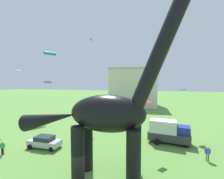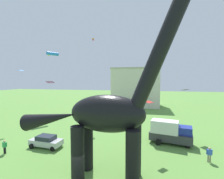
# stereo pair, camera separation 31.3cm
# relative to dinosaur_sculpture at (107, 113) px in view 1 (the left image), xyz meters

# --- Properties ---
(dinosaur_sculpture) EXTENTS (15.67, 3.32, 16.37)m
(dinosaur_sculpture) POSITION_rel_dinosaur_sculpture_xyz_m (0.00, 0.00, 0.00)
(dinosaur_sculpture) COLOR black
(dinosaur_sculpture) RESTS_ON ground_plane
(parked_sedan_left) EXTENTS (4.29, 2.03, 1.55)m
(parked_sedan_left) POSITION_rel_dinosaur_sculpture_xyz_m (-9.52, 4.58, -5.12)
(parked_sedan_left) COLOR #B7B7BC
(parked_sedan_left) RESTS_ON ground_plane
(parked_box_truck) EXTENTS (5.91, 3.18, 3.20)m
(parked_box_truck) POSITION_rel_dinosaur_sculpture_xyz_m (6.53, 9.61, -4.27)
(parked_box_truck) COLOR #38383D
(parked_box_truck) RESTS_ON ground_plane
(person_vendor_side) EXTENTS (0.61, 0.27, 1.64)m
(person_vendor_side) POSITION_rel_dinosaur_sculpture_xyz_m (10.07, 5.25, -4.93)
(person_vendor_side) COLOR #6B6056
(person_vendor_side) RESTS_ON ground_plane
(person_photographer) EXTENTS (0.61, 0.27, 1.64)m
(person_photographer) POSITION_rel_dinosaur_sculpture_xyz_m (-13.19, 1.80, -4.93)
(person_photographer) COLOR black
(person_photographer) RESTS_ON ground_plane
(kite_far_right) EXTENTS (1.38, 1.33, 0.20)m
(kite_far_right) POSITION_rel_dinosaur_sculpture_xyz_m (9.25, 13.73, 1.39)
(kite_far_right) COLOR black
(kite_mid_left) EXTENTS (0.74, 0.86, 0.94)m
(kite_mid_left) POSITION_rel_dinosaur_sculpture_xyz_m (-20.16, 12.25, 4.77)
(kite_mid_left) COLOR #287AE5
(kite_far_left) EXTENTS (1.15, 1.18, 1.17)m
(kite_far_left) POSITION_rel_dinosaur_sculpture_xyz_m (3.64, 6.41, 0.26)
(kite_far_left) COLOR red
(kite_apex) EXTENTS (1.60, 1.30, 1.82)m
(kite_apex) POSITION_rel_dinosaur_sculpture_xyz_m (-14.30, 12.65, 2.54)
(kite_apex) COLOR purple
(kite_drifting) EXTENTS (2.98, 2.88, 0.84)m
(kite_drifting) POSITION_rel_dinosaur_sculpture_xyz_m (-19.85, 21.68, 9.40)
(kite_drifting) COLOR #287AE5
(kite_high_right) EXTENTS (0.36, 0.36, 0.50)m
(kite_high_right) POSITION_rel_dinosaur_sculpture_xyz_m (-8.56, 20.35, 11.93)
(kite_high_right) COLOR orange
(background_building_block) EXTENTS (15.71, 10.79, 12.91)m
(background_building_block) POSITION_rel_dinosaur_sculpture_xyz_m (-0.75, 41.50, 0.55)
(background_building_block) COLOR beige
(background_building_block) RESTS_ON ground_plane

